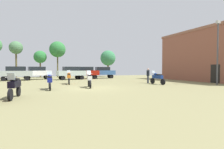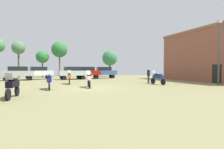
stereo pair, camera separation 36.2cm
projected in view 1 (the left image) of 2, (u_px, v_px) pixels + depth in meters
name	position (u px, v px, depth m)	size (l,w,h in m)	color
ground_plane	(90.00, 88.00, 15.32)	(44.00, 52.00, 0.02)	#847F53
brick_building	(213.00, 55.00, 24.09)	(6.12, 14.50, 7.03)	brown
motorcycle_1	(89.00, 79.00, 15.73)	(0.67, 2.13, 1.51)	black
motorcycle_2	(69.00, 77.00, 19.27)	(0.64, 2.28, 1.51)	black
motorcycle_3	(157.00, 78.00, 19.01)	(0.63, 2.20, 1.46)	black
motorcycle_6	(14.00, 86.00, 9.88)	(0.65, 2.25, 1.47)	black
motorcycle_7	(50.00, 81.00, 14.15)	(0.62, 2.07, 1.44)	black
car_2	(86.00, 72.00, 29.32)	(4.52, 2.41, 2.00)	black
car_3	(16.00, 72.00, 25.19)	(4.37, 1.98, 2.00)	black
car_4	(103.00, 72.00, 31.30)	(4.41, 2.09, 2.00)	black
car_5	(71.00, 72.00, 27.36)	(4.51, 2.39, 2.00)	black
car_6	(37.00, 72.00, 27.56)	(4.56, 2.56, 2.00)	black
person_1	(148.00, 74.00, 20.56)	(0.39, 0.39, 1.73)	#2E3445
tree_3	(57.00, 50.00, 34.50)	(3.11, 3.11, 7.04)	brown
tree_4	(40.00, 57.00, 33.79)	(2.38, 2.38, 5.15)	brown
tree_5	(16.00, 48.00, 30.76)	(2.24, 2.24, 6.50)	brown
tree_7	(108.00, 58.00, 38.18)	(3.28, 3.28, 5.65)	brown
lamp_post	(218.00, 49.00, 18.40)	(0.44, 0.24, 6.68)	#47474C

